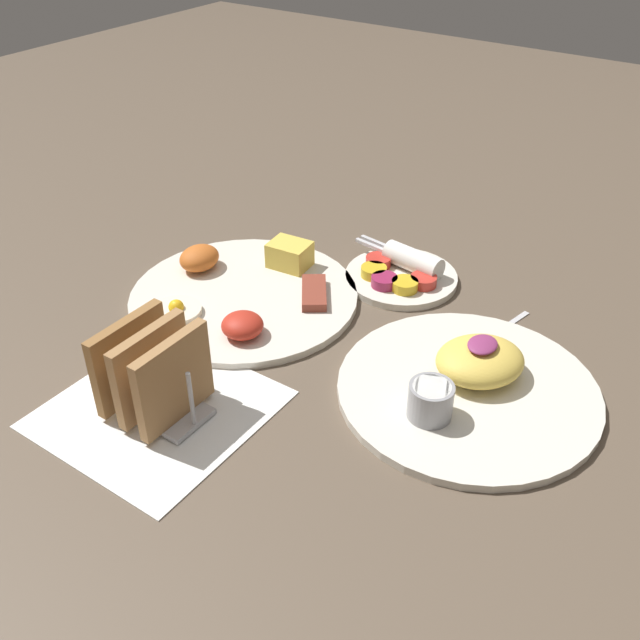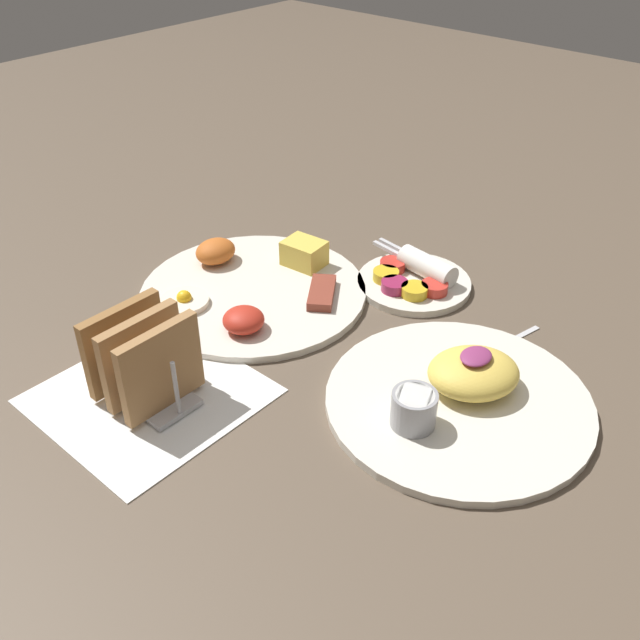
{
  "view_description": "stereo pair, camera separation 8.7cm",
  "coord_description": "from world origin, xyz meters",
  "px_view_note": "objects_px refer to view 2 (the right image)",
  "views": [
    {
      "loc": [
        -0.6,
        -0.38,
        0.52
      ],
      "look_at": [
        -0.01,
        0.02,
        0.03
      ],
      "focal_mm": 40.0,
      "sensor_mm": 36.0,
      "label": 1
    },
    {
      "loc": [
        -0.54,
        -0.45,
        0.52
      ],
      "look_at": [
        -0.01,
        0.02,
        0.03
      ],
      "focal_mm": 40.0,
      "sensor_mm": 36.0,
      "label": 2
    }
  ],
  "objects_px": {
    "plate_condiments": "(414,279)",
    "plate_foreground": "(459,394)",
    "toast_rack": "(143,360)",
    "plate_breakfast": "(253,288)"
  },
  "relations": [
    {
      "from": "plate_condiments",
      "to": "plate_foreground",
      "type": "xyz_separation_m",
      "value": [
        -0.17,
        -0.18,
        0.0
      ]
    },
    {
      "from": "plate_condiments",
      "to": "plate_foreground",
      "type": "height_order",
      "value": "plate_foreground"
    },
    {
      "from": "plate_condiments",
      "to": "toast_rack",
      "type": "distance_m",
      "value": 0.4
    },
    {
      "from": "plate_foreground",
      "to": "toast_rack",
      "type": "bearing_deg",
      "value": 129.36
    },
    {
      "from": "plate_foreground",
      "to": "plate_condiments",
      "type": "bearing_deg",
      "value": 46.8
    },
    {
      "from": "plate_foreground",
      "to": "toast_rack",
      "type": "height_order",
      "value": "toast_rack"
    },
    {
      "from": "plate_breakfast",
      "to": "plate_foreground",
      "type": "relative_size",
      "value": 1.04
    },
    {
      "from": "plate_breakfast",
      "to": "plate_condiments",
      "type": "xyz_separation_m",
      "value": [
        0.16,
        -0.15,
        0.0
      ]
    },
    {
      "from": "plate_breakfast",
      "to": "plate_condiments",
      "type": "height_order",
      "value": "plate_breakfast"
    },
    {
      "from": "plate_foreground",
      "to": "toast_rack",
      "type": "distance_m",
      "value": 0.35
    }
  ]
}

